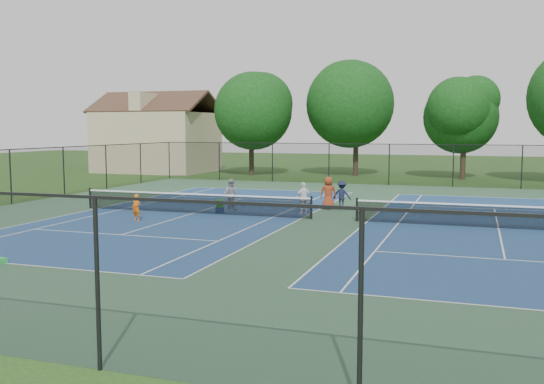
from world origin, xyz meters
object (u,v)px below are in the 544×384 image
(tree_back_a, at_px, (251,107))
(ball_crate, at_px, (220,210))
(bystander_a, at_px, (304,198))
(ball_hopper, at_px, (220,203))
(tree_back_b, at_px, (356,100))
(tree_back_c, at_px, (465,112))
(bystander_b, at_px, (342,195))
(clapboard_house, at_px, (157,139))
(instructor, at_px, (231,194))
(bystander_c, at_px, (328,193))
(child_player, at_px, (136,208))

(tree_back_a, distance_m, ball_crate, 25.24)
(bystander_a, distance_m, ball_hopper, 4.14)
(tree_back_b, height_order, tree_back_c, tree_back_b)
(tree_back_b, bearing_deg, tree_back_a, -167.47)
(tree_back_b, xyz_separation_m, ball_crate, (-1.84, -25.48, -6.46))
(tree_back_b, distance_m, bystander_b, 23.12)
(tree_back_c, bearing_deg, clapboard_house, -180.00)
(ball_crate, bearing_deg, instructor, 87.96)
(tree_back_a, height_order, bystander_c, tree_back_a)
(tree_back_b, xyz_separation_m, ball_hopper, (-1.84, -25.48, -6.12))
(child_player, relative_size, bystander_a, 0.78)
(bystander_b, bearing_deg, bystander_c, 32.72)
(child_player, relative_size, bystander_c, 0.72)
(bystander_a, height_order, ball_crate, bystander_a)
(tree_back_b, relative_size, bystander_a, 6.43)
(bystander_a, bearing_deg, clapboard_house, -89.33)
(instructor, bearing_deg, ball_hopper, 90.86)
(bystander_a, bearing_deg, bystander_b, -159.73)
(child_player, xyz_separation_m, bystander_a, (6.52, 4.51, 0.17))
(bystander_a, distance_m, ball_crate, 4.18)
(bystander_b, bearing_deg, ball_hopper, 38.26)
(instructor, xyz_separation_m, bystander_a, (3.98, -0.40, -0.00))
(bystander_c, bearing_deg, tree_back_b, -97.09)
(tree_back_b, bearing_deg, ball_hopper, -94.13)
(ball_crate, bearing_deg, tree_back_c, 66.11)
(bystander_c, bearing_deg, child_player, 28.28)
(child_player, height_order, bystander_a, bystander_a)
(bystander_b, distance_m, ball_hopper, 6.36)
(child_player, height_order, bystander_c, bystander_c)
(tree_back_c, height_order, clapboard_house, tree_back_c)
(tree_back_b, xyz_separation_m, clapboard_house, (-19.00, -1.00, -3.50))
(tree_back_a, distance_m, bystander_b, 24.26)
(tree_back_a, distance_m, tree_back_c, 18.04)
(instructor, height_order, bystander_b, instructor)
(tree_back_b, relative_size, ball_hopper, 25.22)
(tree_back_a, bearing_deg, bystander_a, -63.62)
(clapboard_house, height_order, instructor, clapboard_house)
(ball_crate, bearing_deg, tree_back_b, 85.87)
(bystander_b, xyz_separation_m, ball_hopper, (-5.37, -3.39, -0.26))
(tree_back_c, xyz_separation_m, ball_crate, (-10.84, -24.48, -5.34))
(tree_back_c, relative_size, bystander_a, 5.38)
(ball_crate, bearing_deg, ball_hopper, 0.00)
(instructor, bearing_deg, tree_back_a, -69.08)
(ball_crate, height_order, ball_hopper, ball_hopper)
(tree_back_a, distance_m, clapboard_house, 10.47)
(ball_crate, xyz_separation_m, ball_hopper, (0.00, 0.00, 0.34))
(tree_back_a, height_order, tree_back_b, tree_back_b)
(bystander_b, bearing_deg, clapboard_house, -37.14)
(instructor, relative_size, bystander_b, 1.06)
(tree_back_b, bearing_deg, clapboard_house, -176.99)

